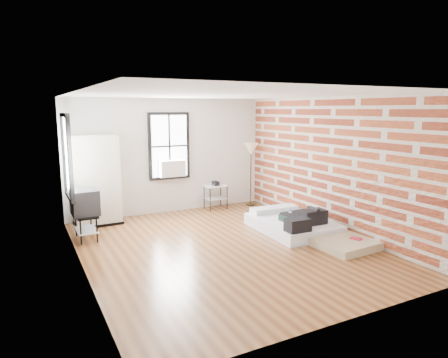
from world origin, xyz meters
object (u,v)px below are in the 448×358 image
tv_stand (85,204)px  mattress_main (293,223)px  floor_lamp (251,152)px  mattress_bare (320,232)px  wardrobe (96,180)px  side_table (216,190)px

tv_stand → mattress_main: bearing=-21.1°
tv_stand → floor_lamp: bearing=11.3°
mattress_main → floor_lamp: floor_lamp is taller
mattress_main → mattress_bare: mattress_main is taller
tv_stand → wardrobe: bearing=66.7°
floor_lamp → wardrobe: bearing=180.0°
wardrobe → floor_lamp: size_ratio=1.20×
mattress_main → side_table: 2.57m
floor_lamp → mattress_main: bearing=-99.6°
mattress_bare → tv_stand: bearing=150.3°
mattress_main → mattress_bare: (0.17, -0.65, -0.04)m
mattress_main → tv_stand: size_ratio=1.88×
floor_lamp → tv_stand: bearing=-167.4°
wardrobe → tv_stand: bearing=-113.5°
wardrobe → side_table: (2.96, 0.07, -0.50)m
floor_lamp → side_table: bearing=176.0°
mattress_bare → tv_stand: 4.66m
mattress_bare → floor_lamp: (0.23, 3.05, 1.30)m
tv_stand → side_table: bearing=16.0°
mattress_main → wardrobe: (-3.56, 2.40, 0.83)m
wardrobe → tv_stand: wardrobe is taller
mattress_main → mattress_bare: size_ratio=0.96×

